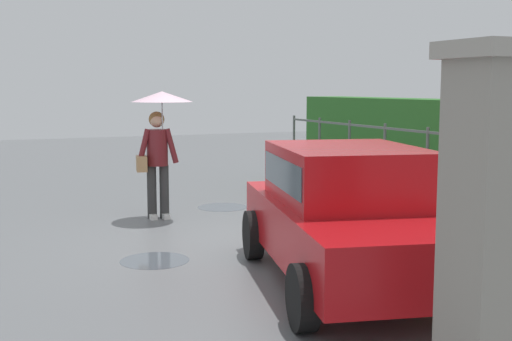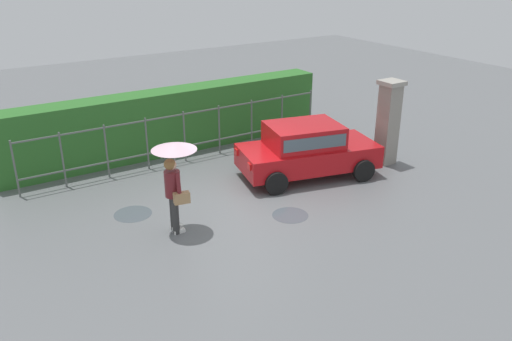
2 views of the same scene
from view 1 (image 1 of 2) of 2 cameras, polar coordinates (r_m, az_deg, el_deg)
ground_plane at (r=9.14m, az=-1.99°, el=-6.18°), size 40.00×40.00×0.00m
car at (r=7.19m, az=8.01°, el=-3.36°), size 3.98×2.52×1.48m
pedestrian at (r=10.68m, az=-8.33°, el=3.69°), size 0.97×0.97×2.05m
gate_pillar at (r=4.83m, az=19.20°, el=-3.60°), size 0.60×0.60×2.42m
fence_section at (r=10.62m, az=14.45°, el=-0.02°), size 9.23×0.05×1.50m
hedge_row at (r=11.26m, az=18.56°, el=0.88°), size 10.18×0.90×1.90m
puddle_near at (r=8.29m, az=-8.69°, el=-7.64°), size 0.85×0.85×0.00m
puddle_far at (r=11.77m, az=-2.88°, el=-3.15°), size 0.89×0.89×0.00m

